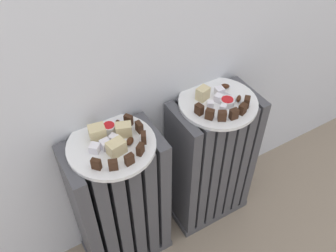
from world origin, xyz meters
TOP-DOWN VIEW (x-y plane):
  - radiator_left at (-0.18, 0.28)m, footprint 0.30×0.18m
  - radiator_right at (0.18, 0.28)m, footprint 0.30×0.18m
  - plate_left at (-0.18, 0.28)m, footprint 0.25×0.25m
  - plate_right at (0.18, 0.28)m, footprint 0.25×0.25m
  - dark_cake_slice_left_0 at (-0.25, 0.22)m, footprint 0.03×0.03m
  - dark_cake_slice_left_1 at (-0.21, 0.19)m, footprint 0.03×0.02m
  - dark_cake_slice_left_2 at (-0.17, 0.19)m, footprint 0.03×0.02m
  - dark_cake_slice_left_3 at (-0.13, 0.21)m, footprint 0.03×0.03m
  - dark_cake_slice_left_4 at (-0.10, 0.24)m, footprint 0.02×0.03m
  - dark_cake_slice_left_5 at (-0.09, 0.29)m, footprint 0.02×0.03m
  - dark_cake_slice_left_6 at (-0.11, 0.33)m, footprint 0.02×0.03m
  - marble_cake_slice_left_0 at (-0.20, 0.32)m, footprint 0.05×0.04m
  - marble_cake_slice_left_1 at (-0.14, 0.29)m, footprint 0.05×0.04m
  - marble_cake_slice_left_2 at (-0.18, 0.24)m, footprint 0.05×0.04m
  - turkish_delight_left_0 at (-0.23, 0.28)m, footprint 0.04×0.04m
  - turkish_delight_left_1 at (-0.20, 0.27)m, footprint 0.03×0.03m
  - turkish_delight_left_2 at (-0.17, 0.29)m, footprint 0.03×0.03m
  - medjool_date_left_0 at (-0.14, 0.26)m, footprint 0.03×0.03m
  - medjool_date_left_1 at (-0.13, 0.34)m, footprint 0.02×0.03m
  - medjool_date_left_2 at (-0.19, 0.36)m, footprint 0.03×0.03m
  - jam_bowl_left at (-0.17, 0.33)m, footprint 0.04×0.04m
  - dark_cake_slice_right_0 at (0.10, 0.26)m, footprint 0.02×0.03m
  - dark_cake_slice_right_1 at (0.11, 0.23)m, footprint 0.03×0.03m
  - dark_cake_slice_right_2 at (0.14, 0.20)m, footprint 0.03×0.03m
  - dark_cake_slice_right_3 at (0.17, 0.19)m, footprint 0.03×0.02m
  - dark_cake_slice_right_4 at (0.21, 0.20)m, footprint 0.03×0.02m
  - dark_cake_slice_right_5 at (0.24, 0.22)m, footprint 0.03×0.03m
  - marble_cake_slice_right_0 at (0.15, 0.32)m, footprint 0.05×0.04m
  - turkish_delight_right_0 at (0.17, 0.24)m, footprint 0.03×0.03m
  - turkish_delight_right_1 at (0.15, 0.27)m, footprint 0.03×0.03m
  - turkish_delight_right_2 at (0.20, 0.31)m, footprint 0.03×0.03m
  - turkish_delight_right_3 at (0.18, 0.28)m, footprint 0.03×0.03m
  - medjool_date_right_0 at (0.24, 0.25)m, footprint 0.03×0.03m
  - medjool_date_right_1 at (0.24, 0.32)m, footprint 0.03×0.03m
  - jam_bowl_right at (0.20, 0.25)m, footprint 0.05×0.05m
  - fork at (0.23, 0.26)m, footprint 0.04×0.10m

SIDE VIEW (x-z plane):
  - radiator_left at x=-0.18m, z-range 0.00..0.56m
  - radiator_right at x=0.18m, z-range 0.00..0.56m
  - plate_left at x=-0.18m, z-range 0.56..0.58m
  - plate_right at x=0.18m, z-range 0.56..0.58m
  - fork at x=0.23m, z-range 0.58..0.58m
  - medjool_date_left_2 at x=-0.19m, z-range 0.58..0.59m
  - medjool_date_left_1 at x=-0.13m, z-range 0.58..0.59m
  - medjool_date_right_1 at x=0.24m, z-range 0.58..0.59m
  - medjool_date_left_0 at x=-0.14m, z-range 0.58..0.59m
  - medjool_date_right_0 at x=0.24m, z-range 0.58..0.59m
  - turkish_delight_right_0 at x=0.17m, z-range 0.58..0.59m
  - turkish_delight_right_1 at x=0.15m, z-range 0.58..0.60m
  - turkish_delight_left_2 at x=-0.17m, z-range 0.58..0.60m
  - jam_bowl_right at x=0.20m, z-range 0.58..0.60m
  - turkish_delight_right_3 at x=0.18m, z-range 0.58..0.60m
  - turkish_delight_left_0 at x=-0.23m, z-range 0.58..0.60m
  - turkish_delight_right_2 at x=0.20m, z-range 0.58..0.60m
  - turkish_delight_left_1 at x=-0.20m, z-range 0.58..0.60m
  - jam_bowl_left at x=-0.17m, z-range 0.58..0.60m
  - dark_cake_slice_left_0 at x=-0.25m, z-range 0.58..0.61m
  - dark_cake_slice_left_1 at x=-0.21m, z-range 0.58..0.61m
  - dark_cake_slice_left_2 at x=-0.17m, z-range 0.58..0.61m
  - dark_cake_slice_left_3 at x=-0.13m, z-range 0.58..0.61m
  - dark_cake_slice_left_4 at x=-0.10m, z-range 0.58..0.61m
  - dark_cake_slice_left_5 at x=-0.09m, z-range 0.58..0.61m
  - dark_cake_slice_left_6 at x=-0.11m, z-range 0.58..0.61m
  - dark_cake_slice_right_0 at x=0.10m, z-range 0.58..0.61m
  - dark_cake_slice_right_1 at x=0.11m, z-range 0.58..0.61m
  - dark_cake_slice_right_2 at x=0.14m, z-range 0.58..0.61m
  - dark_cake_slice_right_3 at x=0.17m, z-range 0.58..0.61m
  - dark_cake_slice_right_4 at x=0.21m, z-range 0.58..0.61m
  - dark_cake_slice_right_5 at x=0.24m, z-range 0.58..0.61m
  - marble_cake_slice_left_1 at x=-0.14m, z-range 0.58..0.62m
  - marble_cake_slice_left_2 at x=-0.18m, z-range 0.58..0.62m
  - marble_cake_slice_right_0 at x=0.15m, z-range 0.58..0.62m
  - marble_cake_slice_left_0 at x=-0.20m, z-range 0.58..0.62m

